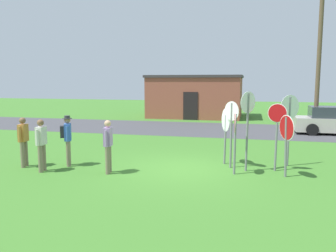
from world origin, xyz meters
name	(u,v)px	position (x,y,z in m)	size (l,w,h in m)	color
ground_plane	(179,169)	(0.00, 0.00, 0.00)	(80.00, 80.00, 0.00)	#3D7528
street_asphalt	(212,129)	(0.00, 9.77, 0.00)	(60.00, 6.40, 0.01)	#424247
building_background	(196,96)	(-2.17, 17.07, 1.69)	(7.42, 5.48, 3.37)	brown
utility_pole	(319,53)	(5.84, 9.92, 4.47)	(1.80, 0.24, 8.56)	brown
parked_car_on_street	(335,122)	(6.75, 9.52, 0.69)	(4.30, 2.02, 1.51)	#B7B2A3
stop_sign_tallest	(248,118)	(2.16, 0.25, 1.74)	(0.45, 0.55, 2.58)	slate
stop_sign_center_cluster	(226,126)	(1.42, 1.08, 1.34)	(0.35, 0.75, 1.97)	slate
stop_sign_low_front	(289,117)	(3.53, 1.31, 1.68)	(0.65, 0.54, 2.44)	slate
stop_sign_leaning_right	(286,135)	(3.31, -0.17, 1.29)	(0.39, 0.71, 1.90)	slate
stop_sign_rear_left	(235,133)	(1.81, -0.22, 1.31)	(0.08, 0.67, 1.95)	slate
stop_sign_nearest	(231,124)	(1.64, 0.60, 1.49)	(0.49, 0.44, 2.24)	slate
stop_sign_leaning_left	(277,126)	(3.08, 0.54, 1.45)	(0.60, 0.20, 2.19)	slate
person_on_left	(108,144)	(-2.07, -1.05, 0.95)	(0.28, 0.56, 1.69)	#7A6B56
person_in_dark_shirt	(67,137)	(-3.81, -0.48, 1.01)	(0.45, 0.52, 1.74)	#7A6B56
person_holding_notes	(41,142)	(-4.22, -1.36, 0.95)	(0.26, 0.57, 1.69)	#7A6B56
person_near_signs	(23,139)	(-5.17, -0.97, 0.95)	(0.28, 0.56, 1.69)	#7A6B56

